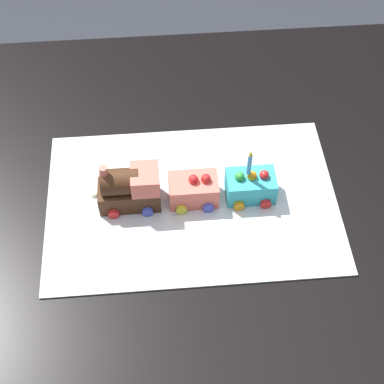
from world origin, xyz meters
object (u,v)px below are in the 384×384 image
(cake_car_caboose_coral, at_px, (194,189))
(birthday_candle, at_px, (250,163))
(dining_table, at_px, (155,213))
(cake_car_hopper_turquoise, at_px, (251,186))
(cake_locomotive, at_px, (130,188))

(cake_car_caboose_coral, distance_m, birthday_candle, 0.13)
(cake_car_caboose_coral, bearing_deg, birthday_candle, 0.00)
(cake_car_caboose_coral, relative_size, birthday_candle, 1.53)
(dining_table, distance_m, cake_car_hopper_turquoise, 0.25)
(dining_table, height_order, cake_car_caboose_coral, cake_car_caboose_coral)
(dining_table, bearing_deg, birthday_candle, -13.44)
(dining_table, xyz_separation_m, cake_locomotive, (-0.05, -0.05, 0.16))
(cake_car_caboose_coral, bearing_deg, cake_locomotive, 180.00)
(cake_locomotive, distance_m, cake_car_caboose_coral, 0.13)
(dining_table, relative_size, birthday_candle, 21.46)
(cake_car_hopper_turquoise, bearing_deg, birthday_candle, 180.00)
(birthday_candle, bearing_deg, cake_car_hopper_turquoise, -0.00)
(cake_car_caboose_coral, bearing_deg, dining_table, 151.05)
(cake_locomotive, height_order, cake_car_hopper_turquoise, cake_locomotive)
(dining_table, xyz_separation_m, cake_car_hopper_turquoise, (0.20, -0.05, 0.14))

